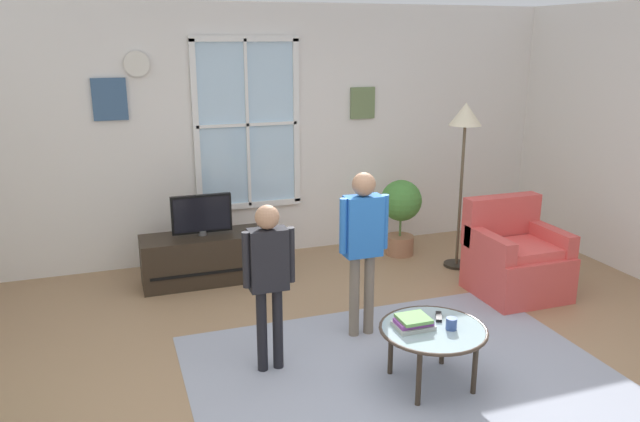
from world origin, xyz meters
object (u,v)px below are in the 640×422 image
Objects in this scene: cup at (451,324)px; person_blue_shirt at (363,236)px; armchair at (515,260)px; book_stack at (413,323)px; television at (202,214)px; remote_near_books at (439,317)px; tv_stand at (204,258)px; floor_lamp at (465,131)px; person_black_shirt at (268,269)px; potted_plant_by_window at (401,209)px; coffee_table at (433,332)px.

person_blue_shirt reaches higher than cup.
armchair is 1.96m from book_stack.
armchair is (2.67, -1.23, -0.35)m from television.
book_stack reaches higher than remote_near_books.
tv_stand is 2.56m from book_stack.
armchair is 0.52× the size of floor_lamp.
remote_near_books is 0.11× the size of person_blue_shirt.
armchair is 0.71× the size of person_black_shirt.
cup is at bearing -62.29° from television.
tv_stand is at bearing 155.20° from armchair.
person_black_shirt is 0.72× the size of floor_lamp.
tv_stand is 4.71× the size of book_stack.
television is at bearing 123.19° from person_blue_shirt.
floor_lamp is at bearing -53.24° from potted_plant_by_window.
television and armchair have the same top height.
coffee_table is at bearing -78.94° from person_blue_shirt.
coffee_table is at bearing 153.43° from cup.
coffee_table is 5.22× the size of remote_near_books.
person_black_shirt is 2.81m from floor_lamp.
person_blue_shirt is at bearing 92.90° from book_stack.
book_stack is (1.04, -2.32, -0.23)m from television.
coffee_table is 2.65m from potted_plant_by_window.
remote_near_books is 0.08× the size of floor_lamp.
coffee_table is 0.43× the size of floor_lamp.
potted_plant_by_window is at bearing 65.40° from book_stack.
television is 0.43× the size of person_blue_shirt.
coffee_table is (-1.50, -1.14, 0.06)m from armchair.
armchair is 1.19× the size of coffee_table.
tv_stand is 2.75m from cup.
cup is 0.07× the size of person_black_shirt.
remote_near_books is 0.11× the size of person_black_shirt.
tv_stand is 1.61× the size of coffee_table.
person_black_shirt reaches higher than potted_plant_by_window.
television is 1.84m from person_blue_shirt.
potted_plant_by_window is at bearing 44.11° from person_black_shirt.
tv_stand is 0.44m from television.
person_black_shirt is at bearing 150.85° from coffee_table.
person_blue_shirt is 0.88m from person_black_shirt.
potted_plant_by_window is at bearing 69.65° from remote_near_books.
remote_near_books is 0.17× the size of potted_plant_by_window.
cup is at bearing -62.31° from tv_stand.
floor_lamp is at bearing 51.41° from book_stack.
television is 0.47× the size of person_black_shirt.
cup is (-1.39, -1.20, 0.13)m from armchair.
potted_plant_by_window is (2.15, 0.08, -0.17)m from television.
coffee_table is at bearing -132.30° from remote_near_books.
remote_near_books is at bearing 17.35° from book_stack.
potted_plant_by_window is (1.97, 1.91, -0.25)m from person_black_shirt.
tv_stand is 0.70× the size of floor_lamp.
remote_near_books is 1.23m from person_black_shirt.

